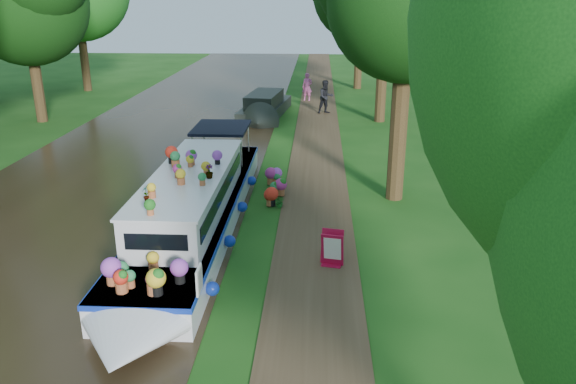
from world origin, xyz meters
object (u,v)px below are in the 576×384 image
(pedestrian_dark, at_px, (326,97))
(second_boat, at_px, (264,107))
(plant_boat, at_px, (192,207))
(sandwich_board, at_px, (332,250))
(pedestrian_pink, at_px, (307,87))

(pedestrian_dark, bearing_deg, second_boat, 172.40)
(second_boat, bearing_deg, plant_boat, -84.79)
(plant_boat, relative_size, second_boat, 1.93)
(sandwich_board, bearing_deg, pedestrian_dark, 101.17)
(plant_boat, bearing_deg, pedestrian_dark, 77.28)
(pedestrian_pink, xyz_separation_m, pedestrian_dark, (1.14, -3.99, 0.07))
(sandwich_board, relative_size, pedestrian_pink, 0.52)
(second_boat, distance_m, sandwich_board, 18.24)
(plant_boat, xyz_separation_m, pedestrian_pink, (2.75, 21.22, 0.03))
(sandwich_board, distance_m, pedestrian_pink, 22.91)
(second_boat, xyz_separation_m, sandwich_board, (3.38, -17.92, -0.10))
(plant_boat, xyz_separation_m, sandwich_board, (3.88, -1.66, -0.42))
(pedestrian_pink, distance_m, pedestrian_dark, 4.15)
(second_boat, xyz_separation_m, pedestrian_pink, (2.25, 4.96, 0.35))
(sandwich_board, xyz_separation_m, pedestrian_pink, (-1.13, 22.88, 0.46))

